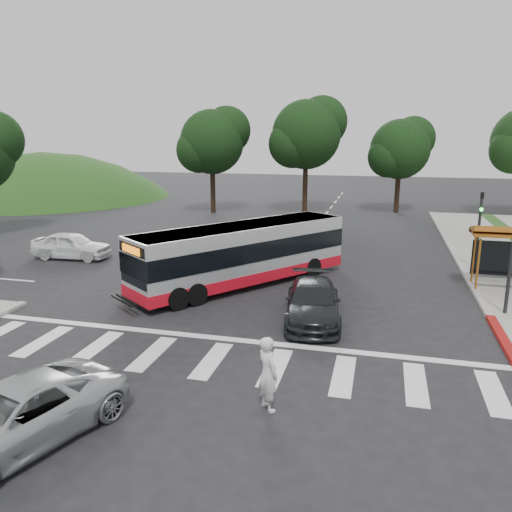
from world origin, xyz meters
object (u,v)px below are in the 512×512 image
(dark_sedan, at_px, (313,302))
(silver_suv_south, at_px, (15,416))
(pedestrian, at_px, (268,373))
(transit_bus, at_px, (243,255))

(dark_sedan, distance_m, silver_suv_south, 10.78)
(pedestrian, distance_m, silver_suv_south, 5.83)
(dark_sedan, height_order, silver_suv_south, dark_sedan)
(dark_sedan, bearing_deg, silver_suv_south, -127.47)
(transit_bus, height_order, pedestrian, transit_bus)
(dark_sedan, bearing_deg, pedestrian, -99.84)
(transit_bus, bearing_deg, pedestrian, -34.58)
(dark_sedan, relative_size, silver_suv_south, 0.97)
(pedestrian, height_order, dark_sedan, pedestrian)
(silver_suv_south, bearing_deg, pedestrian, 47.79)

